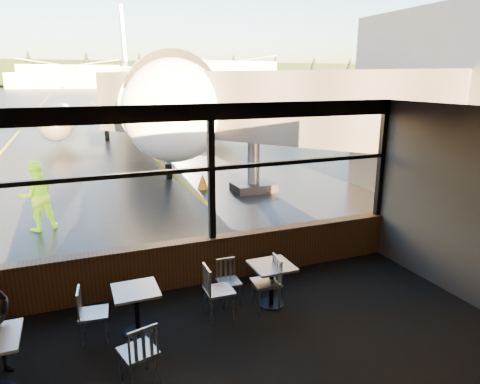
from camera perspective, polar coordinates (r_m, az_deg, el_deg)
ground_plane at (r=127.58m, az=-21.16°, el=12.20°), size 520.00×520.00×0.00m
carpet_floor at (r=6.44m, az=5.53°, el=-22.77°), size 8.00×6.00×0.01m
ceiling at (r=5.12m, az=6.51°, el=9.91°), size 8.00×6.00×0.04m
window_sill at (r=8.61m, az=-3.64°, el=-9.00°), size 8.00×0.28×0.90m
window_header at (r=7.89m, az=-3.99°, el=10.62°), size 8.00×0.18×0.30m
mullion_centre at (r=8.06m, az=-3.84°, el=2.44°), size 0.12×0.12×2.60m
mullion_right at (r=9.98m, az=18.32°, el=4.14°), size 0.12×0.12×2.60m
window_transom at (r=8.04m, az=-3.85°, el=3.14°), size 8.00×0.10×0.08m
airliner at (r=28.50m, az=-13.50°, el=17.09°), size 30.69×35.96×10.40m
jet_bridge at (r=14.40m, az=3.08°, el=8.62°), size 8.85×10.81×4.72m
cafe_table_near at (r=7.79m, az=4.21°, el=-12.24°), size 0.71×0.71×0.78m
cafe_table_mid at (r=7.19m, az=-13.57°, el=-15.20°), size 0.69×0.69×0.76m
chair_near_e at (r=7.63m, az=3.47°, el=-12.06°), size 0.56×0.56×0.96m
chair_near_w at (r=7.37m, az=-2.80°, el=-13.06°), size 0.54×0.54×0.97m
chair_near_n at (r=7.82m, az=-1.52°, el=-11.95°), size 0.46×0.46×0.81m
chair_mid_s at (r=6.13m, az=-13.43°, el=-20.03°), size 0.62×0.62×0.93m
chair_mid_w at (r=7.16m, az=-18.91°, el=-15.14°), size 0.54×0.54×0.89m
ground_crew at (r=12.49m, az=-25.47°, el=-0.48°), size 1.06×0.92×1.86m
cone_nose at (r=15.71m, az=-5.00°, el=1.44°), size 0.41×0.41×0.57m
hangar_mid at (r=192.51m, az=-21.73°, el=14.24°), size 38.00×15.00×10.00m
hangar_right at (r=195.72m, az=-3.27°, el=15.52°), size 50.00×20.00×12.00m
fuel_tank_b at (r=190.31m, az=-27.82°, el=12.99°), size 8.00×8.00×6.00m
fuel_tank_c at (r=189.65m, az=-24.75°, el=13.34°), size 8.00×8.00×6.00m
treeline at (r=217.52m, az=-21.84°, el=14.46°), size 360.00×3.00×12.00m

